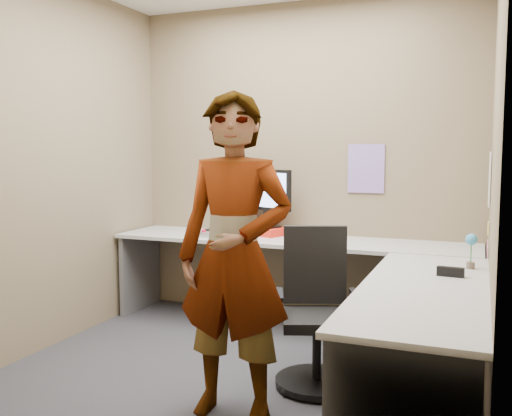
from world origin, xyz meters
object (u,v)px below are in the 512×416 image
at_px(desk, 323,275).
at_px(monitor, 267,193).
at_px(person, 234,257).
at_px(office_chair, 316,322).

height_order(desk, monitor, monitor).
bearing_deg(monitor, desk, -23.70).
xyz_separation_m(monitor, person, (0.48, -1.79, -0.21)).
xyz_separation_m(desk, person, (-0.21, -1.04, 0.29)).
distance_m(desk, office_chair, 0.52).
bearing_deg(office_chair, monitor, 102.41).
height_order(desk, person, person).
distance_m(office_chair, person, 0.81).
relative_size(desk, person, 1.69).
bearing_deg(office_chair, desk, 79.85).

